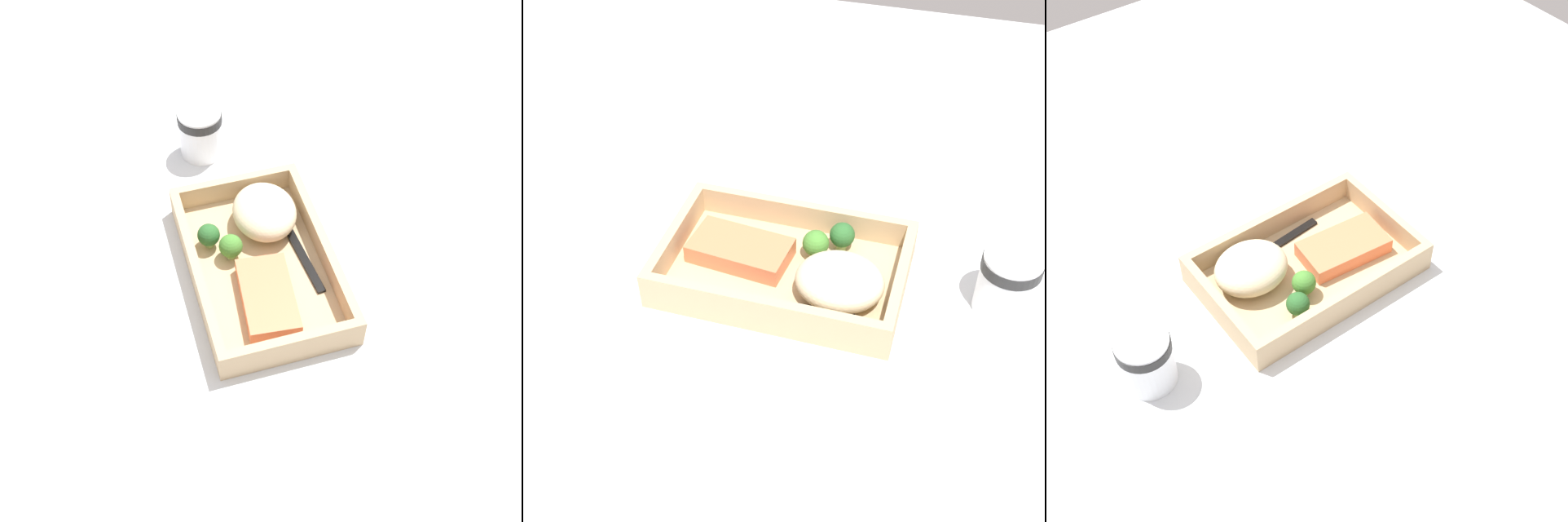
% 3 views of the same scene
% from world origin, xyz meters
% --- Properties ---
extents(ground_plane, '(1.60, 1.60, 0.02)m').
position_xyz_m(ground_plane, '(0.00, 0.00, -0.01)').
color(ground_plane, silver).
extents(takeout_tray, '(0.29, 0.18, 0.01)m').
position_xyz_m(takeout_tray, '(0.00, 0.00, 0.01)').
color(takeout_tray, tan).
rests_on(takeout_tray, ground_plane).
extents(tray_rim, '(0.29, 0.18, 0.04)m').
position_xyz_m(tray_rim, '(0.00, 0.00, 0.03)').
color(tray_rim, tan).
rests_on(tray_rim, takeout_tray).
extents(salmon_fillet, '(0.12, 0.08, 0.02)m').
position_xyz_m(salmon_fillet, '(-0.06, 0.01, 0.02)').
color(salmon_fillet, '#E6744B').
rests_on(salmon_fillet, takeout_tray).
extents(mashed_potatoes, '(0.10, 0.09, 0.05)m').
position_xyz_m(mashed_potatoes, '(0.07, -0.03, 0.04)').
color(mashed_potatoes, beige).
rests_on(mashed_potatoes, takeout_tray).
extents(broccoli_floret_1, '(0.03, 0.03, 0.04)m').
position_xyz_m(broccoli_floret_1, '(0.06, 0.06, 0.03)').
color(broccoli_floret_1, '#82A159').
rests_on(broccoli_floret_1, takeout_tray).
extents(broccoli_floret_2, '(0.03, 0.03, 0.04)m').
position_xyz_m(broccoli_floret_2, '(0.03, 0.03, 0.03)').
color(broccoli_floret_2, '#7CAC5B').
rests_on(broccoli_floret_2, takeout_tray).
extents(fork, '(0.16, 0.03, 0.00)m').
position_xyz_m(fork, '(0.03, -0.06, 0.01)').
color(fork, black).
rests_on(fork, takeout_tray).
extents(paper_cup, '(0.07, 0.07, 0.08)m').
position_xyz_m(paper_cup, '(0.25, 0.02, 0.04)').
color(paper_cup, white).
rests_on(paper_cup, ground_plane).
extents(receipt_slip, '(0.11, 0.15, 0.00)m').
position_xyz_m(receipt_slip, '(0.06, -0.25, 0.00)').
color(receipt_slip, white).
rests_on(receipt_slip, ground_plane).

